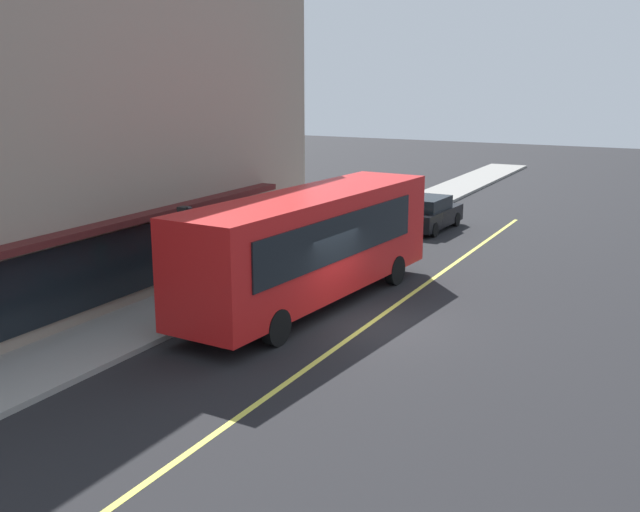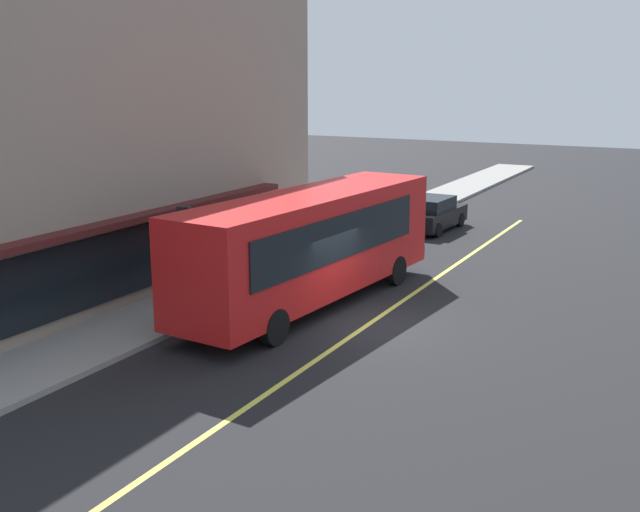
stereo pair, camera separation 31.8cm
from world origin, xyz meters
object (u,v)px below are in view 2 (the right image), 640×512
(traffic_light, at_px, (186,235))
(car_black, at_px, (432,214))
(bus, at_px, (312,242))
(pedestrian_mid_block, at_px, (208,270))

(traffic_light, bearing_deg, car_black, -6.23)
(bus, bearing_deg, traffic_light, 140.76)
(traffic_light, relative_size, car_black, 0.73)
(car_black, xyz_separation_m, pedestrian_mid_block, (-14.73, 1.83, 0.49))
(bus, xyz_separation_m, traffic_light, (-2.99, 2.44, 0.55))
(traffic_light, distance_m, car_black, 16.01)
(bus, relative_size, traffic_light, 3.53)
(bus, distance_m, traffic_light, 3.90)
(traffic_light, distance_m, pedestrian_mid_block, 1.70)
(car_black, height_order, pedestrian_mid_block, pedestrian_mid_block)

